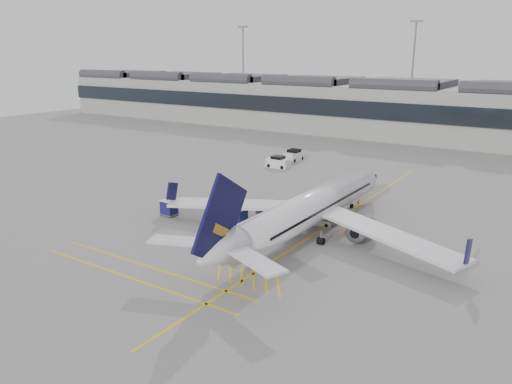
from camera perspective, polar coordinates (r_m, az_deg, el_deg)
The scene contains 17 objects.
ground at distance 53.12m, azimuth -5.64°, elevation -4.41°, with size 220.00×220.00×0.00m, color gray.
terminal at distance 115.57m, azimuth 17.52°, elevation 9.01°, with size 200.00×20.45×12.40m.
light_masts at distance 129.00m, azimuth 18.92°, elevation 13.25°, with size 113.00×0.60×25.45m.
apron_markings at distance 56.21m, azimuth 8.87°, elevation -3.38°, with size 0.25×60.00×0.01m, color gold.
airliner_main at distance 51.01m, azimuth 6.08°, elevation -1.96°, with size 32.83×35.85×9.53m.
belt_loader at distance 55.04m, azimuth 6.81°, elevation -3.18°, with size 4.21×2.16×1.66m.
baggage_cart_a at distance 54.04m, azimuth -4.12°, elevation -2.90°, with size 2.02×1.77×1.86m.
baggage_cart_b at distance 54.35m, azimuth -2.06°, elevation -2.74°, with size 1.94×1.65×1.90m.
baggage_cart_c at distance 58.23m, azimuth -3.21°, elevation -1.46°, with size 2.02×1.74×1.94m.
baggage_cart_d at distance 58.22m, azimuth -9.91°, elevation -1.73°, with size 1.80×1.50×1.86m.
ramp_agent_a at distance 54.19m, azimuth 1.62°, elevation -2.91°, with size 0.66×0.43×1.81m, color orange.
ramp_agent_b at distance 57.45m, azimuth 1.81°, elevation -1.91°, with size 0.80×0.62×1.64m, color #F53F0C.
pushback_tug at distance 56.54m, azimuth -3.34°, elevation -2.39°, with size 3.08×2.55×1.49m.
safety_cone_nose at distance 63.49m, azimuth 11.61°, elevation -1.02°, with size 0.40×0.40×0.55m, color #F24C0A.
safety_cone_engine at distance 52.43m, azimuth 9.84°, elevation -4.57°, with size 0.34×0.34×0.48m, color #F24C0A.
service_van_left at distance 81.48m, azimuth 2.53°, elevation 3.41°, with size 3.77×1.94×1.92m.
service_van_mid at distance 86.89m, azimuth 4.37°, elevation 4.18°, with size 2.10×3.94×1.98m.
Camera 1 is at (31.65, -38.57, 18.22)m, focal length 35.00 mm.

